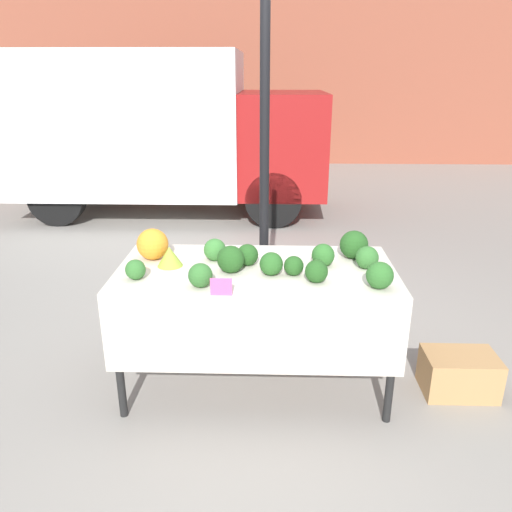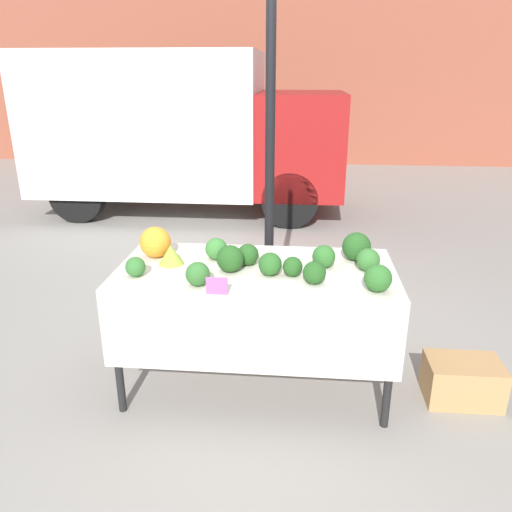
{
  "view_description": "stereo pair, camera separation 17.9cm",
  "coord_description": "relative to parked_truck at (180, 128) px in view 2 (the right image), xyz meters",
  "views": [
    {
      "loc": [
        0.09,
        -2.96,
        2.05
      ],
      "look_at": [
        0.0,
        0.0,
        0.95
      ],
      "focal_mm": 35.0,
      "sensor_mm": 36.0,
      "label": 1
    },
    {
      "loc": [
        0.27,
        -2.95,
        2.05
      ],
      "look_at": [
        0.0,
        0.0,
        0.95
      ],
      "focal_mm": 35.0,
      "sensor_mm": 36.0,
      "label": 2
    }
  ],
  "objects": [
    {
      "name": "ground_plane",
      "position": [
        1.55,
        -4.52,
        -1.25
      ],
      "size": [
        40.0,
        40.0,
        0.0
      ],
      "primitive_type": "plane",
      "color": "gray"
    },
    {
      "name": "building_facade",
      "position": [
        1.55,
        4.64,
        1.92
      ],
      "size": [
        16.0,
        0.6,
        6.34
      ],
      "color": "brown",
      "rests_on": "ground_plane"
    },
    {
      "name": "tent_pole",
      "position": [
        1.59,
        -3.87,
        0.06
      ],
      "size": [
        0.07,
        0.07,
        2.63
      ],
      "color": "black",
      "rests_on": "ground_plane"
    },
    {
      "name": "parked_truck",
      "position": [
        0.0,
        0.0,
        0.0
      ],
      "size": [
        4.49,
        1.91,
        2.32
      ],
      "color": "white",
      "rests_on": "ground_plane"
    },
    {
      "name": "market_table",
      "position": [
        1.55,
        -4.59,
        -0.49
      ],
      "size": [
        1.77,
        0.87,
        0.87
      ],
      "color": "beige",
      "rests_on": "ground_plane"
    },
    {
      "name": "orange_cauliflower",
      "position": [
        0.86,
        -4.38,
        -0.28
      ],
      "size": [
        0.21,
        0.21,
        0.21
      ],
      "color": "orange",
      "rests_on": "market_table"
    },
    {
      "name": "romanesco_head",
      "position": [
        1.0,
        -4.5,
        -0.32
      ],
      "size": [
        0.16,
        0.16,
        0.13
      ],
      "color": "#93B238",
      "rests_on": "market_table"
    },
    {
      "name": "broccoli_head_0",
      "position": [
        0.83,
        -4.73,
        -0.32
      ],
      "size": [
        0.12,
        0.12,
        0.12
      ],
      "color": "#336B2D",
      "rests_on": "market_table"
    },
    {
      "name": "broccoli_head_1",
      "position": [
        1.79,
        -4.63,
        -0.32
      ],
      "size": [
        0.12,
        0.12,
        0.12
      ],
      "color": "#23511E",
      "rests_on": "market_table"
    },
    {
      "name": "broccoli_head_2",
      "position": [
        2.27,
        -4.82,
        -0.3
      ],
      "size": [
        0.16,
        0.16,
        0.16
      ],
      "color": "#2D6628",
      "rests_on": "market_table"
    },
    {
      "name": "broccoli_head_3",
      "position": [
        2.25,
        -4.51,
        -0.31
      ],
      "size": [
        0.15,
        0.15,
        0.15
      ],
      "color": "#336B2D",
      "rests_on": "market_table"
    },
    {
      "name": "broccoli_head_4",
      "position": [
        1.27,
        -4.39,
        -0.31
      ],
      "size": [
        0.15,
        0.15,
        0.15
      ],
      "color": "#387533",
      "rests_on": "market_table"
    },
    {
      "name": "broccoli_head_5",
      "position": [
        1.98,
        -4.47,
        -0.31
      ],
      "size": [
        0.15,
        0.15,
        0.15
      ],
      "color": "#2D6628",
      "rests_on": "market_table"
    },
    {
      "name": "broccoli_head_6",
      "position": [
        1.4,
        -4.6,
        -0.3
      ],
      "size": [
        0.17,
        0.17,
        0.17
      ],
      "color": "#23511E",
      "rests_on": "market_table"
    },
    {
      "name": "broccoli_head_7",
      "position": [
        1.92,
        -4.74,
        -0.32
      ],
      "size": [
        0.14,
        0.14,
        0.14
      ],
      "color": "#23511E",
      "rests_on": "market_table"
    },
    {
      "name": "broccoli_head_8",
      "position": [
        1.49,
        -4.47,
        -0.31
      ],
      "size": [
        0.14,
        0.14,
        0.14
      ],
      "color": "#23511E",
      "rests_on": "market_table"
    },
    {
      "name": "broccoli_head_9",
      "position": [
        2.2,
        -4.32,
        -0.29
      ],
      "size": [
        0.19,
        0.19,
        0.19
      ],
      "color": "#23511E",
      "rests_on": "market_table"
    },
    {
      "name": "broccoli_head_10",
      "position": [
        1.65,
        -4.63,
        -0.31
      ],
      "size": [
        0.14,
        0.14,
        0.14
      ],
      "color": "#285B23",
      "rests_on": "market_table"
    },
    {
      "name": "broccoli_head_11",
      "position": [
        1.24,
        -4.83,
        -0.31
      ],
      "size": [
        0.14,
        0.14,
        0.14
      ],
      "color": "#336B2D",
      "rests_on": "market_table"
    },
    {
      "name": "price_sign",
      "position": [
        1.37,
        -4.94,
        -0.33
      ],
      "size": [
        0.12,
        0.01,
        0.1
      ],
      "color": "#F45B9E",
      "rests_on": "market_table"
    },
    {
      "name": "produce_crate",
      "position": [
        2.92,
        -4.58,
        -1.11
      ],
      "size": [
        0.47,
        0.32,
        0.28
      ],
      "color": "tan",
      "rests_on": "ground_plane"
    }
  ]
}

